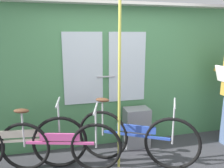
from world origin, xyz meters
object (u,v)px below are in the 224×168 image
(bicycle_leaning_behind, at_px, (60,145))
(bicycle_near_door, at_px, (136,138))
(handrail_pole, at_px, (119,89))
(trash_bin_by_wall, at_px, (136,127))
(bicycle_by_pole, at_px, (18,143))

(bicycle_leaning_behind, bearing_deg, bicycle_near_door, 10.56)
(bicycle_leaning_behind, xyz_separation_m, handrail_pole, (0.79, -0.10, 0.74))
(bicycle_near_door, bearing_deg, trash_bin_by_wall, 97.98)
(bicycle_near_door, relative_size, trash_bin_by_wall, 2.36)
(bicycle_near_door, xyz_separation_m, bicycle_leaning_behind, (-1.03, 0.09, -0.03))
(bicycle_near_door, height_order, bicycle_by_pole, bicycle_near_door)
(trash_bin_by_wall, distance_m, handrail_pole, 1.04)
(bicycle_by_pole, xyz_separation_m, handrail_pole, (1.32, -0.25, 0.72))
(bicycle_near_door, xyz_separation_m, trash_bin_by_wall, (0.20, 0.50, -0.07))
(bicycle_leaning_behind, xyz_separation_m, trash_bin_by_wall, (1.23, 0.41, -0.05))
(bicycle_leaning_behind, height_order, bicycle_by_pole, bicycle_by_pole)
(bicycle_by_pole, height_order, trash_bin_by_wall, bicycle_by_pole)
(bicycle_by_pole, bearing_deg, bicycle_leaning_behind, -8.67)
(bicycle_leaning_behind, relative_size, bicycle_by_pole, 0.88)
(bicycle_near_door, relative_size, bicycle_by_pole, 0.84)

